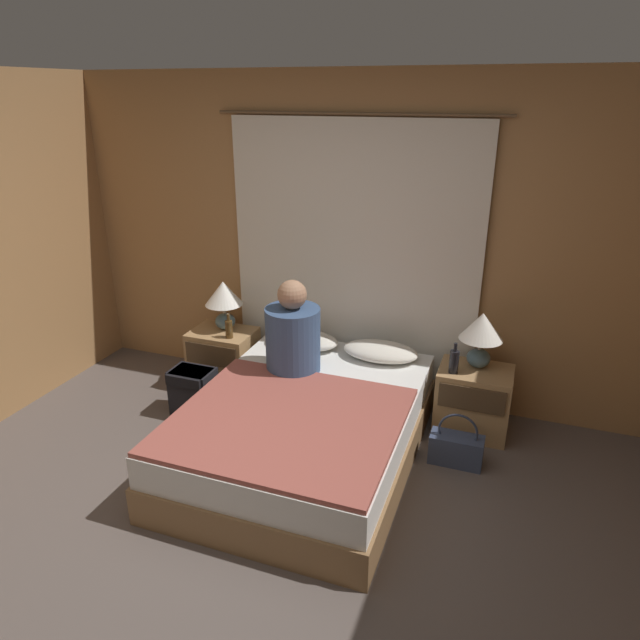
# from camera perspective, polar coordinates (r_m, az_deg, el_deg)

# --- Properties ---
(ground_plane) EXTENTS (16.00, 16.00, 0.00)m
(ground_plane) POSITION_cam_1_polar(r_m,az_deg,el_deg) (3.35, -8.31, -22.82)
(ground_plane) COLOR #564C47
(wall_back) EXTENTS (4.81, 0.06, 2.50)m
(wall_back) POSITION_cam_1_polar(r_m,az_deg,el_deg) (4.45, 3.54, 7.72)
(wall_back) COLOR #A37547
(wall_back) RESTS_ON ground_plane
(curtain_panel) EXTENTS (2.16, 0.03, 2.20)m
(curtain_panel) POSITION_cam_1_polar(r_m,az_deg,el_deg) (4.44, 3.26, 5.65)
(curtain_panel) COLOR silver
(curtain_panel) RESTS_ON ground_plane
(bed) EXTENTS (1.43, 1.94, 0.46)m
(bed) POSITION_cam_1_polar(r_m,az_deg,el_deg) (3.92, -1.49, -10.80)
(bed) COLOR olive
(bed) RESTS_ON ground_plane
(nightstand_left) EXTENTS (0.52, 0.40, 0.49)m
(nightstand_left) POSITION_cam_1_polar(r_m,az_deg,el_deg) (4.88, -9.60, -3.78)
(nightstand_left) COLOR #A87F51
(nightstand_left) RESTS_ON ground_plane
(nightstand_right) EXTENTS (0.52, 0.40, 0.49)m
(nightstand_right) POSITION_cam_1_polar(r_m,az_deg,el_deg) (4.34, 15.05, -7.76)
(nightstand_right) COLOR #A87F51
(nightstand_right) RESTS_ON ground_plane
(lamp_left) EXTENTS (0.31, 0.31, 0.41)m
(lamp_left) POSITION_cam_1_polar(r_m,az_deg,el_deg) (4.73, -9.61, 2.21)
(lamp_left) COLOR slate
(lamp_left) RESTS_ON nightstand_left
(lamp_right) EXTENTS (0.31, 0.31, 0.41)m
(lamp_right) POSITION_cam_1_polar(r_m,az_deg,el_deg) (4.17, 15.84, -1.12)
(lamp_right) COLOR slate
(lamp_right) RESTS_ON nightstand_right
(pillow_left) EXTENTS (0.57, 0.34, 0.12)m
(pillow_left) POSITION_cam_1_polar(r_m,az_deg,el_deg) (4.50, -1.70, -1.98)
(pillow_left) COLOR silver
(pillow_left) RESTS_ON bed
(pillow_right) EXTENTS (0.57, 0.34, 0.12)m
(pillow_right) POSITION_cam_1_polar(r_m,az_deg,el_deg) (4.33, 6.06, -3.13)
(pillow_right) COLOR silver
(pillow_right) RESTS_ON bed
(blanket_on_bed) EXTENTS (1.37, 1.27, 0.03)m
(blanket_on_bed) POSITION_cam_1_polar(r_m,az_deg,el_deg) (3.55, -3.36, -9.97)
(blanket_on_bed) COLOR #994C42
(blanket_on_bed) RESTS_ON bed
(person_left_in_bed) EXTENTS (0.39, 0.39, 0.68)m
(person_left_in_bed) POSITION_cam_1_polar(r_m,az_deg,el_deg) (4.06, -2.73, -1.50)
(person_left_in_bed) COLOR #38517A
(person_left_in_bed) RESTS_ON bed
(beer_bottle_on_left_stand) EXTENTS (0.06, 0.06, 0.20)m
(beer_bottle_on_left_stand) POSITION_cam_1_polar(r_m,az_deg,el_deg) (4.62, -9.10, -0.85)
(beer_bottle_on_left_stand) COLOR #513819
(beer_bottle_on_left_stand) RESTS_ON nightstand_left
(beer_bottle_on_right_stand) EXTENTS (0.07, 0.07, 0.23)m
(beer_bottle_on_right_stand) POSITION_cam_1_polar(r_m,az_deg,el_deg) (4.11, 13.26, -4.03)
(beer_bottle_on_right_stand) COLOR black
(beer_bottle_on_right_stand) RESTS_ON nightstand_right
(backpack_on_floor) EXTENTS (0.33, 0.25, 0.37)m
(backpack_on_floor) POSITION_cam_1_polar(r_m,az_deg,el_deg) (4.53, -12.57, -6.72)
(backpack_on_floor) COLOR black
(backpack_on_floor) RESTS_ON ground_plane
(handbag_on_floor) EXTENTS (0.35, 0.16, 0.38)m
(handbag_on_floor) POSITION_cam_1_polar(r_m,az_deg,el_deg) (4.02, 13.47, -12.34)
(handbag_on_floor) COLOR #333D56
(handbag_on_floor) RESTS_ON ground_plane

